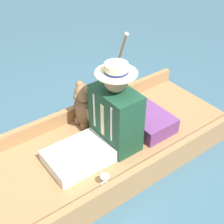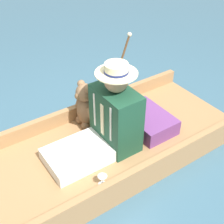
# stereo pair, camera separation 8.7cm
# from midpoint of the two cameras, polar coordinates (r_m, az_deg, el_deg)

# --- Properties ---
(ground_plane) EXTENTS (16.00, 16.00, 0.00)m
(ground_plane) POSITION_cam_midpoint_polar(r_m,az_deg,el_deg) (2.88, -2.97, -8.26)
(ground_plane) COLOR #385B70
(punt_boat) EXTENTS (1.05, 2.63, 0.27)m
(punt_boat) POSITION_cam_midpoint_polar(r_m,az_deg,el_deg) (2.83, -3.01, -7.13)
(punt_boat) COLOR #997047
(punt_boat) RESTS_ON ground_plane
(seat_cushion) EXTENTS (0.52, 0.36, 0.15)m
(seat_cushion) POSITION_cam_midpoint_polar(r_m,az_deg,el_deg) (2.98, 5.44, -1.43)
(seat_cushion) COLOR #6B3875
(seat_cushion) RESTS_ON punt_boat
(seated_person) EXTENTS (0.44, 0.82, 0.79)m
(seated_person) POSITION_cam_midpoint_polar(r_m,az_deg,el_deg) (2.62, -1.82, -1.86)
(seated_person) COLOR white
(seated_person) RESTS_ON punt_boat
(teddy_bear) EXTENTS (0.32, 0.19, 0.46)m
(teddy_bear) POSITION_cam_midpoint_polar(r_m,az_deg,el_deg) (2.92, -6.02, 1.02)
(teddy_bear) COLOR #846042
(teddy_bear) RESTS_ON punt_boat
(wine_glass) EXTENTS (0.07, 0.07, 0.09)m
(wine_glass) POSITION_cam_midpoint_polar(r_m,az_deg,el_deg) (2.44, -2.33, -12.12)
(wine_glass) COLOR silver
(wine_glass) RESTS_ON punt_boat
(walking_cane) EXTENTS (0.04, 0.31, 0.79)m
(walking_cane) POSITION_cam_midpoint_polar(r_m,az_deg,el_deg) (3.05, 0.05, 8.28)
(walking_cane) COLOR brown
(walking_cane) RESTS_ON punt_boat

